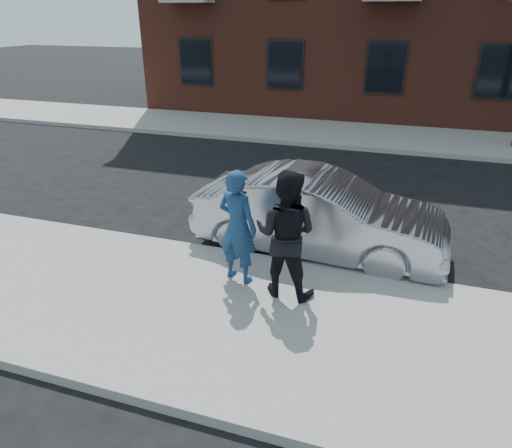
% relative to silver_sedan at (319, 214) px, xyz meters
% --- Properties ---
extents(ground, '(100.00, 100.00, 0.00)m').
position_rel_silver_sedan_xyz_m(ground, '(0.25, -2.30, -0.74)').
color(ground, black).
rests_on(ground, ground).
extents(near_sidewalk, '(50.00, 3.50, 0.15)m').
position_rel_silver_sedan_xyz_m(near_sidewalk, '(0.25, -2.55, -0.67)').
color(near_sidewalk, gray).
rests_on(near_sidewalk, ground).
extents(near_curb, '(50.00, 0.10, 0.15)m').
position_rel_silver_sedan_xyz_m(near_curb, '(0.25, -0.75, -0.67)').
color(near_curb, '#999691').
rests_on(near_curb, ground).
extents(far_sidewalk, '(50.00, 3.50, 0.15)m').
position_rel_silver_sedan_xyz_m(far_sidewalk, '(0.25, 8.95, -0.67)').
color(far_sidewalk, gray).
rests_on(far_sidewalk, ground).
extents(far_curb, '(50.00, 0.10, 0.15)m').
position_rel_silver_sedan_xyz_m(far_curb, '(0.25, 7.15, -0.67)').
color(far_curb, '#999691').
rests_on(far_curb, ground).
extents(silver_sedan, '(4.58, 1.83, 1.48)m').
position_rel_silver_sedan_xyz_m(silver_sedan, '(0.00, 0.00, 0.00)').
color(silver_sedan, '#999BA3').
rests_on(silver_sedan, ground).
extents(man_hoodie, '(0.76, 0.60, 1.83)m').
position_rel_silver_sedan_xyz_m(man_hoodie, '(-0.97, -1.59, 0.32)').
color(man_hoodie, navy).
rests_on(man_hoodie, near_sidewalk).
extents(man_peacoat, '(1.00, 0.80, 1.95)m').
position_rel_silver_sedan_xyz_m(man_peacoat, '(-0.18, -1.73, 0.38)').
color(man_peacoat, black).
rests_on(man_peacoat, near_sidewalk).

